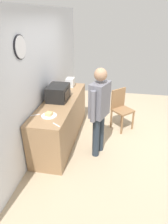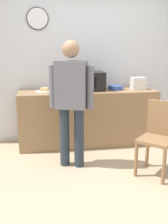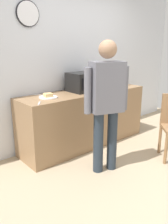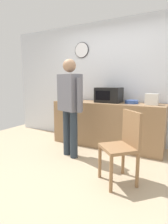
{
  "view_description": "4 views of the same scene",
  "coord_description": "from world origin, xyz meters",
  "px_view_note": "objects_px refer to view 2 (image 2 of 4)",
  "views": [
    {
      "loc": [
        -3.55,
        0.09,
        2.48
      ],
      "look_at": [
        -0.11,
        0.72,
        0.72
      ],
      "focal_mm": 31.77,
      "sensor_mm": 36.0,
      "label": 1
    },
    {
      "loc": [
        -0.78,
        -3.04,
        1.63
      ],
      "look_at": [
        -0.16,
        0.72,
        0.67
      ],
      "focal_mm": 43.16,
      "sensor_mm": 36.0,
      "label": 2
    },
    {
      "loc": [
        -2.43,
        -1.56,
        1.63
      ],
      "look_at": [
        -0.32,
        0.89,
        0.69
      ],
      "focal_mm": 37.33,
      "sensor_mm": 36.0,
      "label": 3
    },
    {
      "loc": [
        1.27,
        -2.19,
        1.29
      ],
      "look_at": [
        -0.29,
        0.73,
        0.75
      ],
      "focal_mm": 28.74,
      "sensor_mm": 36.0,
      "label": 4
    }
  ],
  "objects_px": {
    "fork_utensil": "(43,89)",
    "salad_bowl": "(116,88)",
    "toaster": "(138,83)",
    "wooden_chair": "(159,134)",
    "spoon_utensil": "(27,95)",
    "sandwich_plate": "(45,91)",
    "microwave": "(89,81)",
    "person_standing": "(71,96)"
  },
  "relations": [
    {
      "from": "microwave",
      "to": "salad_bowl",
      "type": "xyz_separation_m",
      "value": [
        0.46,
        0.0,
        -0.12
      ]
    },
    {
      "from": "toaster",
      "to": "wooden_chair",
      "type": "height_order",
      "value": "toaster"
    },
    {
      "from": "fork_utensil",
      "to": "sandwich_plate",
      "type": "bearing_deg",
      "value": -87.08
    },
    {
      "from": "microwave",
      "to": "fork_utensil",
      "type": "height_order",
      "value": "microwave"
    },
    {
      "from": "person_standing",
      "to": "wooden_chair",
      "type": "distance_m",
      "value": 1.22
    },
    {
      "from": "sandwich_plate",
      "to": "toaster",
      "type": "relative_size",
      "value": 1.2
    },
    {
      "from": "spoon_utensil",
      "to": "person_standing",
      "type": "distance_m",
      "value": 0.86
    },
    {
      "from": "sandwich_plate",
      "to": "person_standing",
      "type": "bearing_deg",
      "value": -68.08
    },
    {
      "from": "microwave",
      "to": "toaster",
      "type": "bearing_deg",
      "value": -2.76
    },
    {
      "from": "toaster",
      "to": "person_standing",
      "type": "bearing_deg",
      "value": -145.78
    },
    {
      "from": "toaster",
      "to": "sandwich_plate",
      "type": "bearing_deg",
      "value": -179.73
    },
    {
      "from": "microwave",
      "to": "fork_utensil",
      "type": "xyz_separation_m",
      "value": [
        -0.73,
        0.2,
        -0.15
      ]
    },
    {
      "from": "spoon_utensil",
      "to": "person_standing",
      "type": "relative_size",
      "value": 0.1
    },
    {
      "from": "person_standing",
      "to": "wooden_chair",
      "type": "bearing_deg",
      "value": -20.31
    },
    {
      "from": "sandwich_plate",
      "to": "toaster",
      "type": "xyz_separation_m",
      "value": [
        1.55,
        0.01,
        0.08
      ]
    },
    {
      "from": "fork_utensil",
      "to": "salad_bowl",
      "type": "bearing_deg",
      "value": -9.19
    },
    {
      "from": "toaster",
      "to": "fork_utensil",
      "type": "xyz_separation_m",
      "value": [
        -1.56,
        0.24,
        -0.1
      ]
    },
    {
      "from": "toaster",
      "to": "spoon_utensil",
      "type": "relative_size",
      "value": 1.29
    },
    {
      "from": "sandwich_plate",
      "to": "salad_bowl",
      "type": "xyz_separation_m",
      "value": [
        1.18,
        0.05,
        0.01
      ]
    },
    {
      "from": "spoon_utensil",
      "to": "person_standing",
      "type": "bearing_deg",
      "value": -45.52
    },
    {
      "from": "microwave",
      "to": "spoon_utensil",
      "type": "distance_m",
      "value": 1.03
    },
    {
      "from": "spoon_utensil",
      "to": "wooden_chair",
      "type": "xyz_separation_m",
      "value": [
        1.66,
        -1.0,
        -0.38
      ]
    },
    {
      "from": "toaster",
      "to": "salad_bowl",
      "type": "bearing_deg",
      "value": 173.4
    },
    {
      "from": "fork_utensil",
      "to": "person_standing",
      "type": "height_order",
      "value": "person_standing"
    },
    {
      "from": "toaster",
      "to": "wooden_chair",
      "type": "distance_m",
      "value": 1.32
    },
    {
      "from": "wooden_chair",
      "to": "fork_utensil",
      "type": "bearing_deg",
      "value": 133.97
    },
    {
      "from": "person_standing",
      "to": "wooden_chair",
      "type": "xyz_separation_m",
      "value": [
        1.06,
        -0.39,
        -0.46
      ]
    },
    {
      "from": "salad_bowl",
      "to": "spoon_utensil",
      "type": "height_order",
      "value": "salad_bowl"
    },
    {
      "from": "sandwich_plate",
      "to": "wooden_chair",
      "type": "height_order",
      "value": "sandwich_plate"
    },
    {
      "from": "salad_bowl",
      "to": "person_standing",
      "type": "relative_size",
      "value": 0.15
    },
    {
      "from": "salad_bowl",
      "to": "spoon_utensil",
      "type": "xyz_separation_m",
      "value": [
        -1.45,
        -0.26,
        -0.03
      ]
    },
    {
      "from": "salad_bowl",
      "to": "toaster",
      "type": "bearing_deg",
      "value": -6.6
    },
    {
      "from": "fork_utensil",
      "to": "spoon_utensil",
      "type": "relative_size",
      "value": 1.0
    },
    {
      "from": "toaster",
      "to": "person_standing",
      "type": "distance_m",
      "value": 1.47
    },
    {
      "from": "wooden_chair",
      "to": "spoon_utensil",
      "type": "bearing_deg",
      "value": 148.88
    },
    {
      "from": "fork_utensil",
      "to": "wooden_chair",
      "type": "bearing_deg",
      "value": -46.03
    },
    {
      "from": "microwave",
      "to": "fork_utensil",
      "type": "relative_size",
      "value": 2.94
    },
    {
      "from": "fork_utensil",
      "to": "person_standing",
      "type": "bearing_deg",
      "value": -72.14
    },
    {
      "from": "person_standing",
      "to": "spoon_utensil",
      "type": "bearing_deg",
      "value": 134.48
    },
    {
      "from": "salad_bowl",
      "to": "wooden_chair",
      "type": "relative_size",
      "value": 0.27
    },
    {
      "from": "salad_bowl",
      "to": "wooden_chair",
      "type": "bearing_deg",
      "value": -80.3
    },
    {
      "from": "microwave",
      "to": "spoon_utensil",
      "type": "xyz_separation_m",
      "value": [
        -0.98,
        -0.26,
        -0.15
      ]
    }
  ]
}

